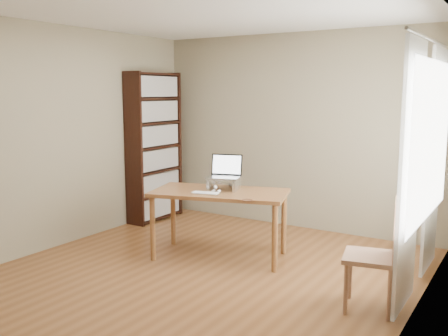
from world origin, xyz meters
TOP-DOWN VIEW (x-y plane):
  - room at (0.03, 0.01)m, footprint 4.04×4.54m
  - bookshelf at (-1.83, 1.55)m, footprint 0.30×0.90m
  - curtains at (1.92, 0.80)m, footprint 0.03×1.90m
  - desk at (-0.14, 0.62)m, footprint 1.61×1.11m
  - laptop_stand at (-0.14, 0.70)m, footprint 0.32×0.25m
  - laptop at (-0.14, 0.76)m, footprint 0.41×0.39m
  - keyboard at (-0.17, 0.40)m, footprint 0.32×0.19m
  - coaster at (0.35, 0.36)m, footprint 0.11×0.11m
  - cat at (-0.17, 0.73)m, footprint 0.23×0.47m
  - chair at (1.74, 0.14)m, footprint 0.51×0.51m

SIDE VIEW (x-z plane):
  - chair at x=1.74m, z-range 0.04..1.00m
  - desk at x=-0.14m, z-range 0.28..1.03m
  - coaster at x=0.35m, z-range 0.75..0.76m
  - keyboard at x=-0.17m, z-range 0.75..0.77m
  - cat at x=-0.17m, z-range 0.74..0.87m
  - laptop_stand at x=-0.14m, z-range 0.77..0.90m
  - laptop at x=-0.14m, z-range 0.82..1.07m
  - bookshelf at x=-1.83m, z-range 0.00..2.10m
  - curtains at x=1.92m, z-range 0.05..2.29m
  - room at x=0.03m, z-range -0.02..2.62m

